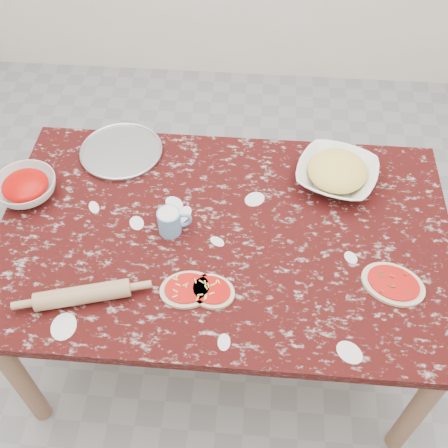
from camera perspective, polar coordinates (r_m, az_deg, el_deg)
ground at (r=2.53m, az=-0.00°, el=-11.51°), size 4.00×4.00×0.00m
worktable at (r=1.97m, az=-0.00°, el=-2.45°), size 1.60×1.00×0.75m
pizza_tray at (r=2.21m, az=-10.74°, el=7.48°), size 0.34×0.34×0.01m
sauce_bowl at (r=2.12m, az=-20.10°, el=3.60°), size 0.23×0.23×0.07m
cheese_bowl at (r=2.08m, az=11.75°, el=5.09°), size 0.37×0.37×0.07m
flour_mug at (r=1.88m, az=-5.66°, el=0.27°), size 0.12×0.08×0.09m
pizza_left at (r=1.76m, az=-3.90°, el=-6.87°), size 0.21×0.18×0.02m
pizza_mid at (r=1.75m, az=-1.30°, el=-7.07°), size 0.18×0.17×0.02m
pizza_right at (r=1.85m, az=17.35°, el=-6.04°), size 0.25×0.23×0.02m
rolling_pin at (r=1.78m, az=-14.66°, el=-7.22°), size 0.30×0.14×0.06m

